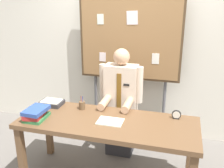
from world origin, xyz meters
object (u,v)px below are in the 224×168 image
object	(u,v)px
desk	(107,128)
open_notebook	(110,121)
bulletin_board	(130,40)
pen_holder	(82,105)
book_stack	(36,114)
paper_tray	(52,103)
desk_clock	(176,115)
person	(121,107)

from	to	relation	value
desk	open_notebook	xyz separation A→B (m)	(0.04, -0.02, 0.09)
bulletin_board	pen_holder	size ratio (longest dim) A/B	12.69
desk	book_stack	world-z (taller)	book_stack
desk	paper_tray	world-z (taller)	paper_tray
pen_holder	book_stack	bearing A→B (deg)	-135.61
open_notebook	desk	bearing A→B (deg)	151.86
desk_clock	pen_holder	xyz separation A→B (m)	(-1.07, -0.04, 0.01)
pen_holder	paper_tray	xyz separation A→B (m)	(-0.40, 0.01, -0.02)
bulletin_board	open_notebook	size ratio (longest dim) A/B	7.68
person	pen_holder	bearing A→B (deg)	-133.12
bulletin_board	paper_tray	distance (m)	1.32
paper_tray	book_stack	bearing A→B (deg)	-87.02
open_notebook	desk_clock	xyz separation A→B (m)	(0.66, 0.27, 0.04)
desk	open_notebook	distance (m)	0.10
desk	paper_tray	distance (m)	0.80
desk	pen_holder	world-z (taller)	pen_holder
bulletin_board	pen_holder	distance (m)	1.13
open_notebook	paper_tray	xyz separation A→B (m)	(-0.80, 0.24, 0.02)
desk	open_notebook	bearing A→B (deg)	-28.14
person	desk	bearing A→B (deg)	-90.00
person	desk_clock	bearing A→B (deg)	-26.75
book_stack	desk_clock	bearing A→B (deg)	15.89
desk_clock	paper_tray	xyz separation A→B (m)	(-1.46, -0.03, -0.02)
desk_clock	paper_tray	size ratio (longest dim) A/B	0.37
pen_holder	paper_tray	distance (m)	0.40
open_notebook	pen_holder	size ratio (longest dim) A/B	1.65
open_notebook	desk_clock	distance (m)	0.71
bulletin_board	book_stack	xyz separation A→B (m)	(-0.75, -1.23, -0.63)
open_notebook	paper_tray	distance (m)	0.84
person	bulletin_board	world-z (taller)	bulletin_board
person	desk_clock	size ratio (longest dim) A/B	14.48
person	pen_holder	world-z (taller)	person
bulletin_board	book_stack	world-z (taller)	bulletin_board
desk	pen_holder	xyz separation A→B (m)	(-0.37, 0.21, 0.14)
desk	bulletin_board	distance (m)	1.32
open_notebook	pen_holder	bearing A→B (deg)	150.89
desk	book_stack	size ratio (longest dim) A/B	6.52
bulletin_board	pen_holder	world-z (taller)	bulletin_board
desk	bulletin_board	size ratio (longest dim) A/B	0.93
bulletin_board	book_stack	bearing A→B (deg)	-121.21
book_stack	open_notebook	size ratio (longest dim) A/B	1.10
person	pen_holder	size ratio (longest dim) A/B	8.77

